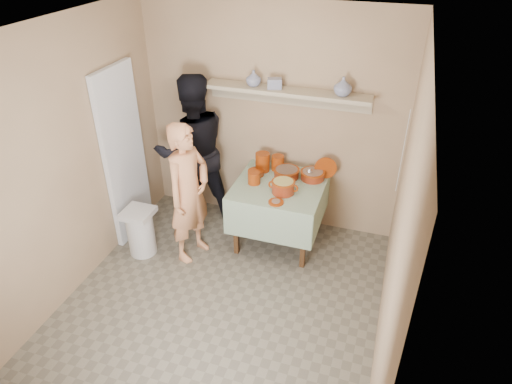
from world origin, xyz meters
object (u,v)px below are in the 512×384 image
at_px(serving_table, 279,193).
at_px(cazuela_rice, 283,186).
at_px(person_helper, 193,151).
at_px(person_cook, 189,193).
at_px(trash_bin, 141,231).

relative_size(serving_table, cazuela_rice, 2.95).
bearing_deg(person_helper, serving_table, 131.13).
height_order(person_cook, cazuela_rice, person_cook).
xyz_separation_m(person_cook, trash_bin, (-0.55, -0.17, -0.51)).
relative_size(person_helper, trash_bin, 3.29).
bearing_deg(person_cook, trash_bin, 121.52).
height_order(person_cook, trash_bin, person_cook).
distance_m(person_helper, serving_table, 1.15).
distance_m(person_cook, person_helper, 0.75).
relative_size(person_helper, cazuela_rice, 5.59).
height_order(serving_table, trash_bin, serving_table).
xyz_separation_m(person_cook, cazuela_rice, (0.92, 0.37, 0.05)).
relative_size(person_cook, cazuela_rice, 4.79).
distance_m(person_helper, trash_bin, 1.11).
bearing_deg(person_cook, serving_table, -42.89).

